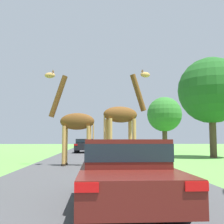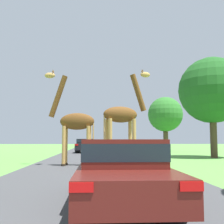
# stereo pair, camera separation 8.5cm
# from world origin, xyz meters

# --- Properties ---
(road) EXTENTS (6.88, 120.00, 0.00)m
(road) POSITION_xyz_m (0.00, 30.00, 0.00)
(road) COLOR #424244
(road) RESTS_ON ground
(giraffe_near_road) EXTENTS (2.68, 1.14, 5.18)m
(giraffe_near_road) POSITION_xyz_m (1.40, 14.11, 2.46)
(giraffe_near_road) COLOR tan
(giraffe_near_road) RESTS_ON ground
(giraffe_companion) EXTENTS (2.68, 0.88, 5.02)m
(giraffe_companion) POSITION_xyz_m (-1.15, 14.04, 2.23)
(giraffe_companion) COLOR tan
(giraffe_companion) RESTS_ON ground
(car_lead_maroon) EXTENTS (1.71, 4.62, 1.34)m
(car_lead_maroon) POSITION_xyz_m (0.52, 5.35, 0.73)
(car_lead_maroon) COLOR #561914
(car_lead_maroon) RESTS_ON ground
(car_queue_right) EXTENTS (1.93, 4.16, 1.39)m
(car_queue_right) POSITION_xyz_m (-1.07, 28.46, 0.75)
(car_queue_right) COLOR black
(car_queue_right) RESTS_ON ground
(car_queue_left) EXTENTS (1.82, 4.58, 1.34)m
(car_queue_left) POSITION_xyz_m (2.48, 18.37, 0.73)
(car_queue_left) COLOR silver
(car_queue_left) RESTS_ON ground
(tree_left_edge) EXTENTS (4.93, 4.93, 7.46)m
(tree_left_edge) POSITION_xyz_m (8.63, 19.68, 4.97)
(tree_left_edge) COLOR #4C3828
(tree_left_edge) RESTS_ON ground
(tree_right_cluster) EXTENTS (3.98, 3.98, 6.21)m
(tree_right_cluster) POSITION_xyz_m (7.94, 31.17, 4.17)
(tree_right_cluster) COLOR #4C3828
(tree_right_cluster) RESTS_ON ground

